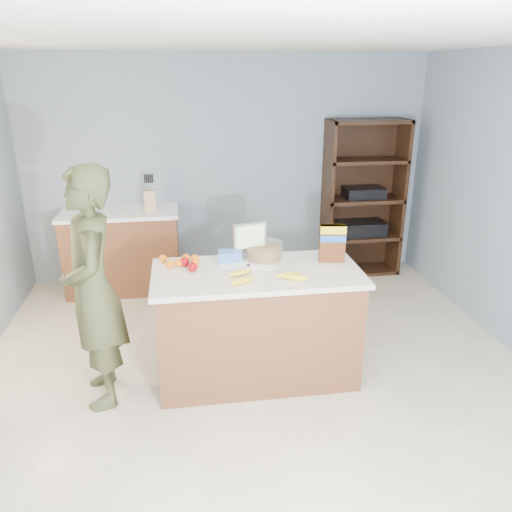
{
  "coord_description": "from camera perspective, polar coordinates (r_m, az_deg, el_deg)",
  "views": [
    {
      "loc": [
        -0.52,
        -3.11,
        2.3
      ],
      "look_at": [
        0.0,
        0.35,
        1.0
      ],
      "focal_mm": 35.0,
      "sensor_mm": 36.0,
      "label": 1
    }
  ],
  "objects": [
    {
      "name": "floor",
      "position": [
        3.9,
        0.79,
        -15.72
      ],
      "size": [
        4.5,
        5.0,
        0.02
      ],
      "primitive_type": "cube",
      "color": "beige",
      "rests_on": "ground"
    },
    {
      "name": "walls",
      "position": [
        3.22,
        0.93,
        8.75
      ],
      "size": [
        4.52,
        5.02,
        2.51
      ],
      "color": "gray",
      "rests_on": "ground"
    },
    {
      "name": "counter_peninsula",
      "position": [
        3.93,
        0.11,
        -8.26
      ],
      "size": [
        1.56,
        0.76,
        0.9
      ],
      "color": "brown",
      "rests_on": "ground"
    },
    {
      "name": "back_cabinet",
      "position": [
        5.66,
        -14.94,
        0.64
      ],
      "size": [
        1.24,
        0.62,
        0.9
      ],
      "color": "brown",
      "rests_on": "ground"
    },
    {
      "name": "shelving_unit",
      "position": [
        6.01,
        11.95,
        6.15
      ],
      "size": [
        0.9,
        0.4,
        1.8
      ],
      "color": "black",
      "rests_on": "ground"
    },
    {
      "name": "person",
      "position": [
        3.66,
        -18.14,
        -3.68
      ],
      "size": [
        0.54,
        0.71,
        1.74
      ],
      "primitive_type": "imported",
      "rotation": [
        0.0,
        0.0,
        -1.36
      ],
      "color": "#3F4425",
      "rests_on": "ground"
    },
    {
      "name": "knife_block",
      "position": [
        5.43,
        -12.0,
        6.31
      ],
      "size": [
        0.12,
        0.1,
        0.31
      ],
      "color": "tan",
      "rests_on": "back_cabinet"
    },
    {
      "name": "envelopes",
      "position": [
        3.81,
        -0.94,
        -1.17
      ],
      "size": [
        0.43,
        0.22,
        0.0
      ],
      "color": "white",
      "rests_on": "counter_peninsula"
    },
    {
      "name": "bananas",
      "position": [
        3.57,
        1.23,
        -2.37
      ],
      "size": [
        0.57,
        0.27,
        0.04
      ],
      "color": "yellow",
      "rests_on": "counter_peninsula"
    },
    {
      "name": "apples",
      "position": [
        3.78,
        -7.74,
        -0.97
      ],
      "size": [
        0.13,
        0.19,
        0.07
      ],
      "color": "#94050B",
      "rests_on": "counter_peninsula"
    },
    {
      "name": "oranges",
      "position": [
        3.87,
        -8.53,
        -0.57
      ],
      "size": [
        0.31,
        0.21,
        0.06
      ],
      "color": "orange",
      "rests_on": "counter_peninsula"
    },
    {
      "name": "blue_carton",
      "position": [
        3.91,
        -2.99,
        0.03
      ],
      "size": [
        0.19,
        0.13,
        0.08
      ],
      "primitive_type": "cube",
      "rotation": [
        0.0,
        0.0,
        -0.06
      ],
      "color": "blue",
      "rests_on": "counter_peninsula"
    },
    {
      "name": "salad_bowl",
      "position": [
        3.96,
        0.9,
        0.55
      ],
      "size": [
        0.3,
        0.3,
        0.13
      ],
      "color": "#267219",
      "rests_on": "counter_peninsula"
    },
    {
      "name": "tv",
      "position": [
        3.95,
        -0.74,
        2.1
      ],
      "size": [
        0.28,
        0.12,
        0.28
      ],
      "color": "silver",
      "rests_on": "counter_peninsula"
    },
    {
      "name": "cereal_box",
      "position": [
        3.89,
        8.73,
        1.75
      ],
      "size": [
        0.21,
        0.11,
        0.3
      ],
      "color": "#592B14",
      "rests_on": "counter_peninsula"
    }
  ]
}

